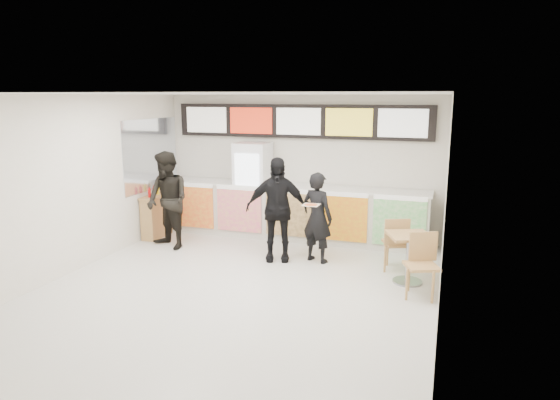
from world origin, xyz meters
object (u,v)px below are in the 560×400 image
at_px(customer_mid, 277,209).
at_px(condiment_ledge, 156,216).
at_px(customer_main, 317,217).
at_px(customer_left, 168,201).
at_px(cafe_table, 409,249).
at_px(drinks_fridge, 253,189).
at_px(service_counter, 294,212).

xyz_separation_m(customer_mid, condiment_ledge, (-2.93, 0.61, -0.49)).
relative_size(customer_main, customer_left, 0.86).
xyz_separation_m(customer_mid, cafe_table, (2.39, -0.42, -0.39)).
bearing_deg(drinks_fridge, condiment_ledge, -155.76).
distance_m(customer_left, cafe_table, 4.69).
distance_m(drinks_fridge, condiment_ledge, 2.14).
xyz_separation_m(drinks_fridge, cafe_table, (3.43, -1.88, -0.44)).
distance_m(customer_main, cafe_table, 1.78).
xyz_separation_m(service_counter, cafe_table, (2.50, -1.87, -0.01)).
bearing_deg(cafe_table, service_counter, 120.77).
distance_m(customer_main, condiment_ledge, 3.70).
relative_size(customer_main, customer_mid, 0.87).
height_order(drinks_fridge, condiment_ledge, drinks_fridge).
bearing_deg(customer_left, customer_mid, 24.26).
bearing_deg(customer_mid, drinks_fridge, 109.01).
relative_size(service_counter, cafe_table, 3.29).
bearing_deg(condiment_ledge, service_counter, 16.45).
xyz_separation_m(service_counter, drinks_fridge, (-0.93, 0.02, 0.43)).
xyz_separation_m(service_counter, condiment_ledge, (-2.82, -0.83, -0.11)).
xyz_separation_m(service_counter, customer_left, (-2.15, -1.44, 0.39)).
bearing_deg(customer_left, customer_main, 26.99).
relative_size(customer_left, cafe_table, 1.14).
relative_size(service_counter, customer_left, 2.89).
relative_size(customer_main, condiment_ledge, 1.53).
bearing_deg(service_counter, cafe_table, -36.77).
bearing_deg(customer_mid, customer_main, -5.59).
bearing_deg(condiment_ledge, customer_main, -7.34).
relative_size(service_counter, customer_mid, 2.92).
distance_m(service_counter, drinks_fridge, 1.03).
bearing_deg(condiment_ledge, customer_left, -42.29).
bearing_deg(customer_left, service_counter, 58.12).
bearing_deg(drinks_fridge, service_counter, -0.99).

